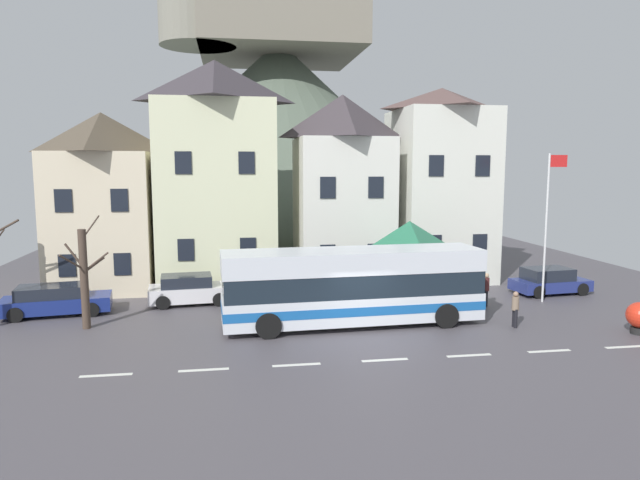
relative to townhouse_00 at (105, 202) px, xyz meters
name	(u,v)px	position (x,y,z in m)	size (l,w,h in m)	color
ground_plane	(372,345)	(11.62, -11.81, -4.66)	(40.00, 60.00, 0.07)	#4E4950
townhouse_00	(105,202)	(0.00, 0.00, 0.00)	(5.13, 5.68, 9.26)	beige
townhouse_01	(217,174)	(5.88, 0.08, 1.41)	(6.13, 5.85, 12.08)	beige
townhouse_02	(342,190)	(12.76, -0.29, 0.55)	(5.04, 5.10, 10.37)	silver
townhouse_03	(440,184)	(18.54, 0.00, 0.80)	(5.15, 5.68, 10.87)	silver
hilltop_castle	(278,135)	(10.80, 18.35, 4.55)	(36.93, 36.93, 24.44)	#546152
transit_bus	(353,287)	(11.45, -9.19, -3.05)	(10.73, 2.97, 3.13)	silver
bus_shelter	(409,238)	(14.85, -5.99, -1.48)	(3.60, 3.60, 3.95)	#473D33
parked_car_00	(190,290)	(4.59, -4.43, -3.95)	(4.00, 2.16, 1.38)	white
parked_car_01	(549,281)	(22.64, -5.08, -3.98)	(3.98, 2.17, 1.33)	navy
parked_car_02	(55,300)	(-1.12, -5.57, -3.98)	(4.71, 2.39, 1.31)	navy
pedestrian_00	(515,307)	(17.88, -10.55, -3.80)	(0.29, 0.32, 1.48)	black
pedestrian_01	(486,287)	(18.22, -7.16, -3.72)	(0.28, 0.28, 1.58)	black
public_bench	(420,283)	(16.25, -3.64, -4.16)	(1.46, 0.48, 0.87)	#33473D
flagpole	(548,217)	(21.42, -6.69, -0.53)	(0.95, 0.10, 7.08)	silver
harbour_buoy	(640,316)	(22.22, -12.14, -3.93)	(1.00, 1.00, 1.25)	black
bare_tree_00	(84,277)	(0.75, -7.99, -2.53)	(1.65, 2.36, 4.46)	#47382D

